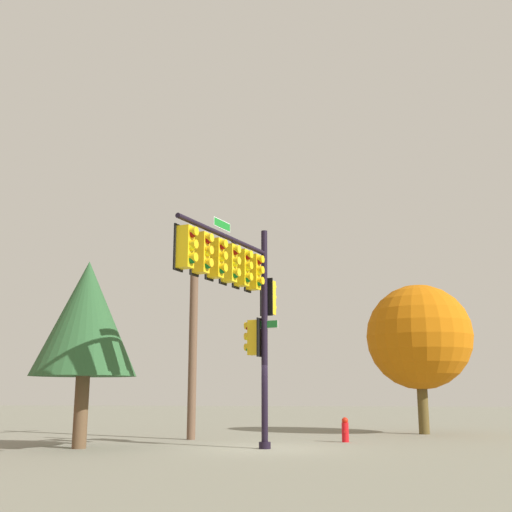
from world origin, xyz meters
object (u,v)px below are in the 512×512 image
signal_pole_assembly (239,285)px  tree_near (86,319)px  fire_hydrant (345,430)px  utility_pole (193,337)px  tree_mid (419,337)px

signal_pole_assembly → tree_near: bearing=-101.0°
signal_pole_assembly → fire_hydrant: 6.99m
utility_pole → tree_near: size_ratio=1.24×
signal_pole_assembly → tree_near: size_ratio=1.17×
fire_hydrant → tree_near: bearing=-66.5°
utility_pole → signal_pole_assembly: bearing=26.3°
tree_mid → utility_pole: bearing=-64.7°
utility_pole → fire_hydrant: utility_pole is taller
utility_pole → tree_mid: 9.76m
signal_pole_assembly → fire_hydrant: (-4.51, 3.06, -4.37)m
utility_pole → tree_mid: (-4.16, 8.82, 0.26)m
utility_pole → tree_mid: size_ratio=1.16×
utility_pole → tree_near: 4.78m
tree_near → signal_pole_assembly: bearing=79.0°
utility_pole → fire_hydrant: 6.47m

